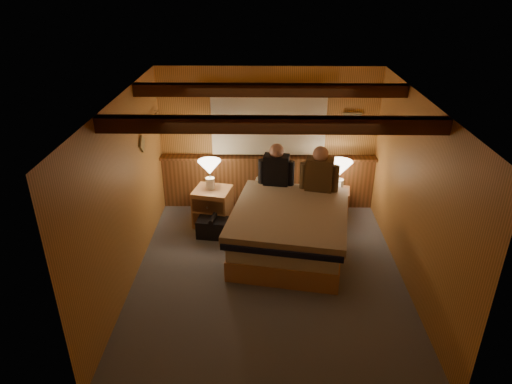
{
  "coord_description": "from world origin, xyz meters",
  "views": [
    {
      "loc": [
        -0.08,
        -5.08,
        3.73
      ],
      "look_at": [
        -0.18,
        0.4,
        1.06
      ],
      "focal_mm": 32.0,
      "sensor_mm": 36.0,
      "label": 1
    }
  ],
  "objects_px": {
    "bed": "(290,227)",
    "lamp_right": "(340,170)",
    "person_left": "(276,168)",
    "person_right": "(319,172)",
    "nightstand_left": "(213,207)",
    "nightstand_right": "(335,203)",
    "lamp_left": "(210,169)",
    "duffel_bag": "(213,227)"
  },
  "relations": [
    {
      "from": "lamp_left",
      "to": "person_right",
      "type": "height_order",
      "value": "person_right"
    },
    {
      "from": "person_left",
      "to": "bed",
      "type": "bearing_deg",
      "value": -67.51
    },
    {
      "from": "person_left",
      "to": "person_right",
      "type": "xyz_separation_m",
      "value": [
        0.65,
        -0.19,
        0.01
      ]
    },
    {
      "from": "nightstand_right",
      "to": "nightstand_left",
      "type": "bearing_deg",
      "value": -162.74
    },
    {
      "from": "lamp_left",
      "to": "person_left",
      "type": "relative_size",
      "value": 0.68
    },
    {
      "from": "nightstand_right",
      "to": "lamp_left",
      "type": "distance_m",
      "value": 2.16
    },
    {
      "from": "bed",
      "to": "nightstand_left",
      "type": "relative_size",
      "value": 3.5
    },
    {
      "from": "nightstand_left",
      "to": "lamp_left",
      "type": "relative_size",
      "value": 1.38
    },
    {
      "from": "person_right",
      "to": "nightstand_right",
      "type": "bearing_deg",
      "value": 63.54
    },
    {
      "from": "nightstand_right",
      "to": "duffel_bag",
      "type": "xyz_separation_m",
      "value": [
        -1.96,
        -0.68,
        -0.09
      ]
    },
    {
      "from": "lamp_left",
      "to": "lamp_right",
      "type": "xyz_separation_m",
      "value": [
        2.06,
        0.22,
        -0.1
      ]
    },
    {
      "from": "nightstand_right",
      "to": "person_right",
      "type": "distance_m",
      "value": 0.91
    },
    {
      "from": "bed",
      "to": "duffel_bag",
      "type": "height_order",
      "value": "bed"
    },
    {
      "from": "nightstand_left",
      "to": "person_right",
      "type": "height_order",
      "value": "person_right"
    },
    {
      "from": "bed",
      "to": "lamp_left",
      "type": "relative_size",
      "value": 4.82
    },
    {
      "from": "nightstand_right",
      "to": "person_left",
      "type": "bearing_deg",
      "value": -158.27
    },
    {
      "from": "lamp_left",
      "to": "person_left",
      "type": "bearing_deg",
      "value": 0.9
    },
    {
      "from": "lamp_right",
      "to": "nightstand_left",
      "type": "bearing_deg",
      "value": -172.59
    },
    {
      "from": "person_right",
      "to": "nightstand_left",
      "type": "bearing_deg",
      "value": -171.1
    },
    {
      "from": "nightstand_right",
      "to": "lamp_right",
      "type": "distance_m",
      "value": 0.6
    },
    {
      "from": "lamp_left",
      "to": "person_left",
      "type": "xyz_separation_m",
      "value": [
        1.04,
        0.02,
        0.02
      ]
    },
    {
      "from": "nightstand_left",
      "to": "lamp_right",
      "type": "relative_size",
      "value": 1.27
    },
    {
      "from": "person_left",
      "to": "person_right",
      "type": "height_order",
      "value": "person_right"
    },
    {
      "from": "person_left",
      "to": "nightstand_right",
      "type": "bearing_deg",
      "value": 20.93
    },
    {
      "from": "nightstand_left",
      "to": "lamp_right",
      "type": "height_order",
      "value": "lamp_right"
    },
    {
      "from": "nightstand_right",
      "to": "lamp_right",
      "type": "xyz_separation_m",
      "value": [
        0.03,
        -0.02,
        0.6
      ]
    },
    {
      "from": "bed",
      "to": "lamp_left",
      "type": "height_order",
      "value": "lamp_left"
    },
    {
      "from": "bed",
      "to": "person_right",
      "type": "distance_m",
      "value": 0.97
    },
    {
      "from": "person_left",
      "to": "duffel_bag",
      "type": "bearing_deg",
      "value": -146.21
    },
    {
      "from": "person_right",
      "to": "duffel_bag",
      "type": "distance_m",
      "value": 1.84
    },
    {
      "from": "nightstand_right",
      "to": "lamp_right",
      "type": "height_order",
      "value": "lamp_right"
    },
    {
      "from": "nightstand_right",
      "to": "person_right",
      "type": "xyz_separation_m",
      "value": [
        -0.35,
        -0.41,
        0.74
      ]
    },
    {
      "from": "lamp_left",
      "to": "person_right",
      "type": "bearing_deg",
      "value": -6.0
    },
    {
      "from": "lamp_left",
      "to": "nightstand_right",
      "type": "bearing_deg",
      "value": 6.62
    },
    {
      "from": "lamp_left",
      "to": "nightstand_left",
      "type": "bearing_deg",
      "value": -57.98
    },
    {
      "from": "bed",
      "to": "lamp_right",
      "type": "xyz_separation_m",
      "value": [
        0.83,
        0.99,
        0.49
      ]
    },
    {
      "from": "nightstand_right",
      "to": "duffel_bag",
      "type": "height_order",
      "value": "nightstand_right"
    },
    {
      "from": "person_left",
      "to": "person_right",
      "type": "distance_m",
      "value": 0.68
    },
    {
      "from": "lamp_right",
      "to": "person_right",
      "type": "height_order",
      "value": "person_right"
    },
    {
      "from": "person_right",
      "to": "lamp_right",
      "type": "bearing_deg",
      "value": 59.86
    },
    {
      "from": "nightstand_right",
      "to": "person_left",
      "type": "xyz_separation_m",
      "value": [
        -0.99,
        -0.22,
        0.72
      ]
    },
    {
      "from": "nightstand_left",
      "to": "person_left",
      "type": "relative_size",
      "value": 0.94
    }
  ]
}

